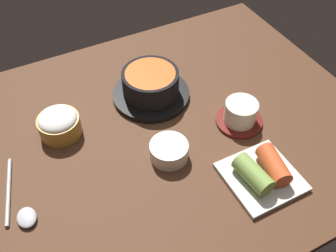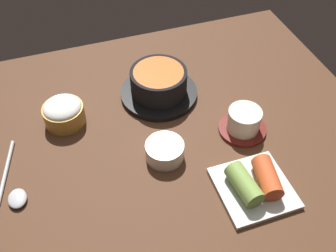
{
  "view_description": "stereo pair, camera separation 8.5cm",
  "coord_description": "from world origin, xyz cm",
  "px_view_note": "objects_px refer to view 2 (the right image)",
  "views": [
    {
      "loc": [
        -24.28,
        -53.09,
        67.36
      ],
      "look_at": [
        2.0,
        -2.0,
        5.0
      ],
      "focal_mm": 41.23,
      "sensor_mm": 36.0,
      "label": 1
    },
    {
      "loc": [
        -16.48,
        -56.39,
        67.36
      ],
      "look_at": [
        2.0,
        -2.0,
        5.0
      ],
      "focal_mm": 41.23,
      "sensor_mm": 36.0,
      "label": 2
    }
  ],
  "objects_px": {
    "stone_pot": "(159,84)",
    "rice_bowl": "(63,112)",
    "tea_cup_with_saucer": "(244,122)",
    "banchan_cup_center": "(165,150)",
    "spoon": "(14,189)",
    "kimchi_plate": "(255,184)"
  },
  "relations": [
    {
      "from": "stone_pot",
      "to": "rice_bowl",
      "type": "distance_m",
      "value": 0.23
    },
    {
      "from": "tea_cup_with_saucer",
      "to": "banchan_cup_center",
      "type": "bearing_deg",
      "value": -175.2
    },
    {
      "from": "tea_cup_with_saucer",
      "to": "spoon",
      "type": "bearing_deg",
      "value": -179.72
    },
    {
      "from": "rice_bowl",
      "to": "kimchi_plate",
      "type": "relative_size",
      "value": 0.65
    },
    {
      "from": "rice_bowl",
      "to": "spoon",
      "type": "distance_m",
      "value": 0.2
    },
    {
      "from": "stone_pot",
      "to": "kimchi_plate",
      "type": "distance_m",
      "value": 0.34
    },
    {
      "from": "stone_pot",
      "to": "rice_bowl",
      "type": "xyz_separation_m",
      "value": [
        -0.23,
        -0.02,
        -0.0
      ]
    },
    {
      "from": "banchan_cup_center",
      "to": "stone_pot",
      "type": "bearing_deg",
      "value": 75.79
    },
    {
      "from": "tea_cup_with_saucer",
      "to": "stone_pot",
      "type": "bearing_deg",
      "value": 129.57
    },
    {
      "from": "stone_pot",
      "to": "tea_cup_with_saucer",
      "type": "bearing_deg",
      "value": -50.43
    },
    {
      "from": "rice_bowl",
      "to": "tea_cup_with_saucer",
      "type": "relative_size",
      "value": 0.86
    },
    {
      "from": "kimchi_plate",
      "to": "spoon",
      "type": "bearing_deg",
      "value": 161.67
    },
    {
      "from": "stone_pot",
      "to": "tea_cup_with_saucer",
      "type": "height_order",
      "value": "stone_pot"
    },
    {
      "from": "stone_pot",
      "to": "spoon",
      "type": "distance_m",
      "value": 0.4
    },
    {
      "from": "banchan_cup_center",
      "to": "kimchi_plate",
      "type": "distance_m",
      "value": 0.2
    },
    {
      "from": "tea_cup_with_saucer",
      "to": "kimchi_plate",
      "type": "xyz_separation_m",
      "value": [
        -0.05,
        -0.15,
        -0.01
      ]
    },
    {
      "from": "stone_pot",
      "to": "kimchi_plate",
      "type": "bearing_deg",
      "value": -74.02
    },
    {
      "from": "tea_cup_with_saucer",
      "to": "spoon",
      "type": "height_order",
      "value": "tea_cup_with_saucer"
    },
    {
      "from": "tea_cup_with_saucer",
      "to": "kimchi_plate",
      "type": "height_order",
      "value": "tea_cup_with_saucer"
    },
    {
      "from": "banchan_cup_center",
      "to": "kimchi_plate",
      "type": "relative_size",
      "value": 0.58
    },
    {
      "from": "tea_cup_with_saucer",
      "to": "banchan_cup_center",
      "type": "relative_size",
      "value": 1.31
    },
    {
      "from": "kimchi_plate",
      "to": "spoon",
      "type": "distance_m",
      "value": 0.48
    }
  ]
}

